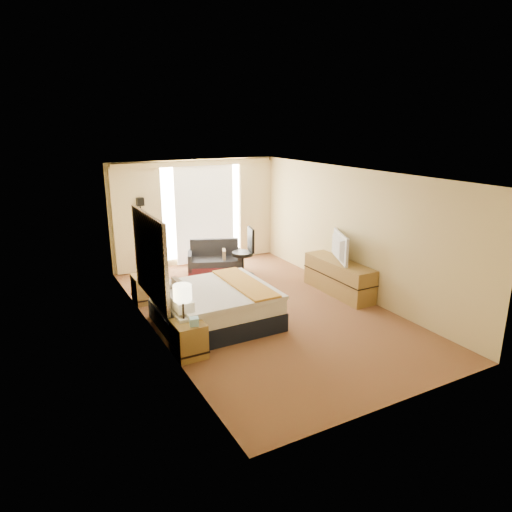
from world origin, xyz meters
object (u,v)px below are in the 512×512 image
nightstand_left (189,339)px  floor_lamp (141,220)px  media_dresser (339,277)px  lamp_right (145,251)px  desk_chair (245,255)px  nightstand_right (145,289)px  bed (215,306)px  television (336,247)px  lamp_left (182,293)px  loveseat (215,262)px

nightstand_left → floor_lamp: size_ratio=0.30×
media_dresser → lamp_right: lamp_right is taller
desk_chair → floor_lamp: bearing=158.9°
nightstand_right → bed: bed is taller
desk_chair → television: size_ratio=1.13×
desk_chair → lamp_right: bearing=-156.1°
bed → desk_chair: 2.70m
television → lamp_right: bearing=92.7°
lamp_right → television: (3.60, -1.38, -0.05)m
media_dresser → lamp_left: 3.93m
bed → desk_chair: (1.67, 2.11, 0.17)m
television → desk_chair: bearing=56.1°
lamp_left → television: (3.69, 1.07, -0.01)m
media_dresser → loveseat: (-1.74, 2.48, -0.09)m
floor_lamp → television: (3.17, -3.21, -0.28)m
loveseat → nightstand_left: bearing=-96.8°
desk_chair → lamp_left: bearing=-117.7°
nightstand_left → lamp_right: lamp_right is taller
nightstand_right → lamp_right: (0.05, 0.02, 0.76)m
floor_lamp → lamp_left: size_ratio=3.06×
nightstand_left → lamp_right: 2.63m
television → nightstand_left: bearing=131.0°
desk_chair → media_dresser: bearing=-44.3°
bed → lamp_left: lamp_left is taller
desk_chair → lamp_left: (-2.53, -2.90, 0.50)m
nightstand_right → lamp_left: 2.54m
nightstand_right → floor_lamp: 2.16m
floor_lamp → desk_chair: floor_lamp is taller
bed → desk_chair: desk_chair is taller
nightstand_right → lamp_right: lamp_right is taller
nightstand_left → loveseat: 4.04m
nightstand_right → floor_lamp: size_ratio=0.30×
floor_lamp → desk_chair: 2.55m
lamp_right → loveseat: bearing=28.0°
nightstand_left → nightstand_right: size_ratio=1.00×
lamp_left → television: television is taller
media_dresser → television: size_ratio=1.77×
nightstand_right → desk_chair: size_ratio=0.48×
floor_lamp → lamp_right: (-0.43, -1.83, -0.24)m
bed → loveseat: bearing=66.8°
nightstand_left → lamp_right: bearing=88.9°
nightstand_left → bed: size_ratio=0.28×
floor_lamp → nightstand_left: bearing=-96.3°
floor_lamp → lamp_right: 1.90m
loveseat → lamp_left: lamp_left is taller
nightstand_right → lamp_right: 0.77m
loveseat → floor_lamp: 1.97m
bed → nightstand_right: bearing=116.3°
media_dresser → lamp_right: bearing=158.1°
floor_lamp → nightstand_right: bearing=-104.5°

